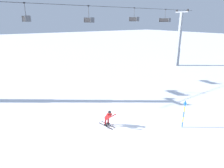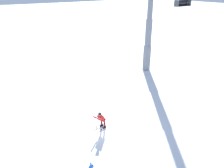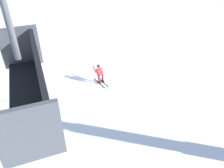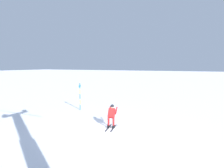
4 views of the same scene
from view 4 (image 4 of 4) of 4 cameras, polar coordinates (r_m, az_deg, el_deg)
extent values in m
plane|color=white|center=(13.78, -3.91, -11.99)|extent=(260.00, 260.00, 0.00)
cube|color=black|center=(14.03, -0.94, -11.63)|extent=(0.47, 1.62, 0.01)
cube|color=black|center=(14.01, -0.94, -11.30)|extent=(0.17, 0.30, 0.16)
cylinder|color=maroon|center=(13.89, -0.94, -9.66)|extent=(0.13, 0.13, 0.67)
cube|color=black|center=(13.96, 0.40, -11.72)|extent=(0.47, 1.62, 0.01)
cube|color=black|center=(13.93, 0.40, -11.38)|extent=(0.17, 0.30, 0.16)
cylinder|color=maroon|center=(13.82, 0.40, -9.74)|extent=(0.13, 0.13, 0.67)
cube|color=red|center=(13.90, -0.11, -7.83)|extent=(0.53, 0.63, 0.66)
sphere|color=beige|center=(13.97, 0.04, -6.11)|extent=(0.22, 0.22, 0.22)
sphere|color=black|center=(13.97, 0.04, -5.97)|extent=(0.24, 0.24, 0.24)
cylinder|color=red|center=(14.29, -0.67, -7.05)|extent=(0.20, 0.51, 0.44)
cylinder|color=gray|center=(14.48, -0.80, -9.32)|extent=(0.24, 0.44, 1.15)
cylinder|color=black|center=(14.43, -1.15, -10.97)|extent=(0.07, 0.07, 0.01)
cylinder|color=red|center=(14.19, 1.15, -7.14)|extent=(0.20, 0.51, 0.44)
cylinder|color=gray|center=(14.36, 1.36, -9.44)|extent=(0.03, 0.49, 1.15)
cylinder|color=black|center=(14.29, 1.40, -11.13)|extent=(0.07, 0.07, 0.01)
cylinder|color=blue|center=(19.60, -8.54, -6.13)|extent=(0.07, 0.07, 0.48)
cylinder|color=yellow|center=(19.51, -8.56, -4.75)|extent=(0.07, 0.07, 0.48)
cylinder|color=blue|center=(19.43, -8.58, -3.36)|extent=(0.07, 0.07, 0.48)
cylinder|color=yellow|center=(19.37, -8.60, -1.96)|extent=(0.07, 0.07, 0.48)
cylinder|color=blue|center=(19.32, -8.62, -0.54)|extent=(0.07, 0.07, 0.48)
cylinder|color=blue|center=(19.32, -8.66, -0.57)|extent=(0.02, 0.28, 0.28)
camera|label=1|loc=(24.38, 30.68, 14.82)|focal=30.43mm
camera|label=2|loc=(27.33, -17.43, 18.13)|focal=34.87mm
camera|label=3|loc=(12.15, -77.01, 30.42)|focal=35.67mm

